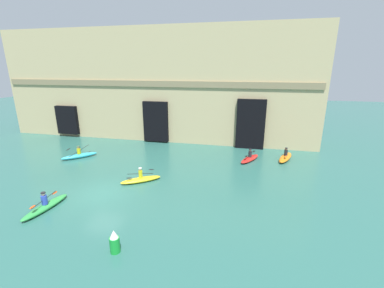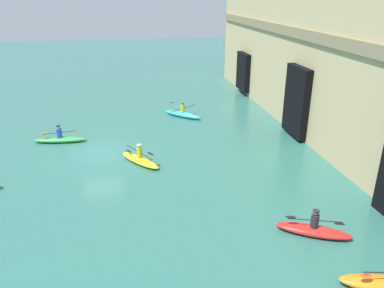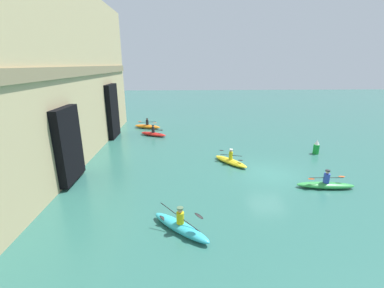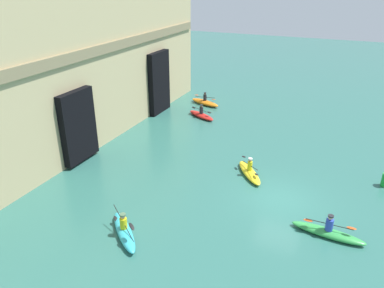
% 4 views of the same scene
% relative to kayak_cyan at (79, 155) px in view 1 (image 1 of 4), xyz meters
% --- Properties ---
extents(ground_plane, '(120.00, 120.00, 0.00)m').
position_rel_kayak_cyan_xyz_m(ground_plane, '(6.19, -6.16, -0.27)').
color(ground_plane, '#2D665B').
extents(cliff_bluff, '(37.85, 5.91, 12.94)m').
position_rel_kayak_cyan_xyz_m(cliff_bluff, '(4.67, 9.84, 6.16)').
color(cliff_bluff, tan).
rests_on(cliff_bluff, ground).
extents(kayak_cyan, '(2.76, 2.87, 1.22)m').
position_rel_kayak_cyan_xyz_m(kayak_cyan, '(0.00, 0.00, 0.00)').
color(kayak_cyan, '#33B2C6').
rests_on(kayak_cyan, ground).
extents(kayak_red, '(2.09, 3.04, 1.17)m').
position_rel_kayak_cyan_xyz_m(kayak_red, '(16.39, 2.91, -0.03)').
color(kayak_red, red).
rests_on(kayak_red, ground).
extents(kayak_orange, '(1.92, 3.35, 1.21)m').
position_rel_kayak_cyan_xyz_m(kayak_orange, '(19.75, 3.95, -0.01)').
color(kayak_orange, orange).
rests_on(kayak_orange, ground).
extents(kayak_green, '(1.03, 3.49, 1.18)m').
position_rel_kayak_cyan_xyz_m(kayak_green, '(3.91, -8.87, -0.03)').
color(kayak_green, green).
rests_on(kayak_green, ground).
extents(kayak_yellow, '(2.96, 2.46, 1.17)m').
position_rel_kayak_cyan_xyz_m(kayak_yellow, '(8.14, -3.80, -0.04)').
color(kayak_yellow, yellow).
rests_on(kayak_yellow, ground).
extents(marker_buoy, '(0.49, 0.49, 1.21)m').
position_rel_kayak_cyan_xyz_m(marker_buoy, '(10.14, -11.45, 0.30)').
color(marker_buoy, green).
rests_on(marker_buoy, ground).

